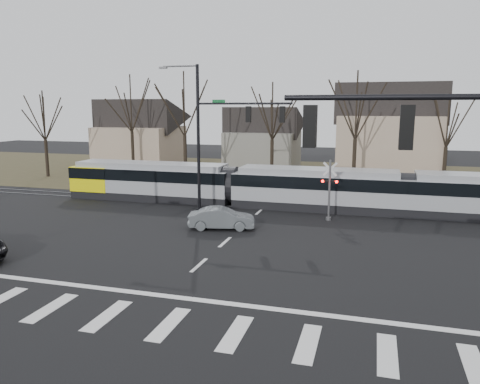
# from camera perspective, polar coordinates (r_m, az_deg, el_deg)

# --- Properties ---
(ground) EXTENTS (140.00, 140.00, 0.00)m
(ground) POSITION_cam_1_polar(r_m,az_deg,el_deg) (20.72, -7.04, -10.60)
(ground) COLOR black
(grass_verge) EXTENTS (140.00, 28.00, 0.01)m
(grass_verge) POSITION_cam_1_polar(r_m,az_deg,el_deg) (50.89, 7.21, 1.92)
(grass_verge) COLOR #38331E
(grass_verge) RESTS_ON ground
(crosswalk) EXTENTS (27.00, 2.60, 0.01)m
(crosswalk) POSITION_cam_1_polar(r_m,az_deg,el_deg) (17.41, -12.38, -14.96)
(crosswalk) COLOR silver
(crosswalk) RESTS_ON ground
(stop_line) EXTENTS (28.00, 0.35, 0.01)m
(stop_line) POSITION_cam_1_polar(r_m,az_deg,el_deg) (19.20, -9.20, -12.38)
(stop_line) COLOR silver
(stop_line) RESTS_ON ground
(lane_dashes) EXTENTS (0.18, 30.00, 0.01)m
(lane_dashes) POSITION_cam_1_polar(r_m,az_deg,el_deg) (35.40, 3.15, -1.70)
(lane_dashes) COLOR silver
(lane_dashes) RESTS_ON ground
(rail_pair) EXTENTS (90.00, 1.52, 0.06)m
(rail_pair) POSITION_cam_1_polar(r_m,az_deg,el_deg) (35.21, 3.07, -1.73)
(rail_pair) COLOR #59595E
(rail_pair) RESTS_ON ground
(tram) EXTENTS (39.38, 2.92, 2.98)m
(tram) POSITION_cam_1_polar(r_m,az_deg,el_deg) (34.48, 9.11, 0.60)
(tram) COLOR gray
(tram) RESTS_ON ground
(sedan) EXTENTS (3.28, 4.67, 1.32)m
(sedan) POSITION_cam_1_polar(r_m,az_deg,el_deg) (28.68, -2.26, -3.22)
(sedan) COLOR slate
(sedan) RESTS_ON ground
(signal_pole_near_right) EXTENTS (6.72, 0.44, 8.00)m
(signal_pole_near_right) POSITION_cam_1_polar(r_m,az_deg,el_deg) (12.20, 27.10, -1.25)
(signal_pole_near_right) COLOR black
(signal_pole_near_right) RESTS_ON ground
(signal_pole_far) EXTENTS (9.28, 0.44, 10.20)m
(signal_pole_far) POSITION_cam_1_polar(r_m,az_deg,el_deg) (31.95, -2.43, 7.31)
(signal_pole_far) COLOR black
(signal_pole_far) RESTS_ON ground
(rail_crossing_signal) EXTENTS (1.08, 0.36, 4.00)m
(rail_crossing_signal) POSITION_cam_1_polar(r_m,az_deg,el_deg) (31.16, 10.83, -0.01)
(rail_crossing_signal) COLOR #59595B
(rail_crossing_signal) RESTS_ON ground
(tree_row) EXTENTS (59.20, 7.20, 10.00)m
(tree_row) POSITION_cam_1_polar(r_m,az_deg,el_deg) (44.19, 8.71, 7.13)
(tree_row) COLOR black
(tree_row) RESTS_ON ground
(house_a) EXTENTS (9.72, 8.64, 8.60)m
(house_a) POSITION_cam_1_polar(r_m,az_deg,el_deg) (58.79, -12.15, 7.26)
(house_a) COLOR tan
(house_a) RESTS_ON ground
(house_b) EXTENTS (8.64, 7.56, 7.65)m
(house_b) POSITION_cam_1_polar(r_m,az_deg,el_deg) (55.35, 2.81, 6.79)
(house_b) COLOR slate
(house_b) RESTS_ON ground
(house_c) EXTENTS (10.80, 8.64, 10.10)m
(house_c) POSITION_cam_1_polar(r_m,az_deg,el_deg) (50.82, 17.68, 7.43)
(house_c) COLOR tan
(house_c) RESTS_ON ground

